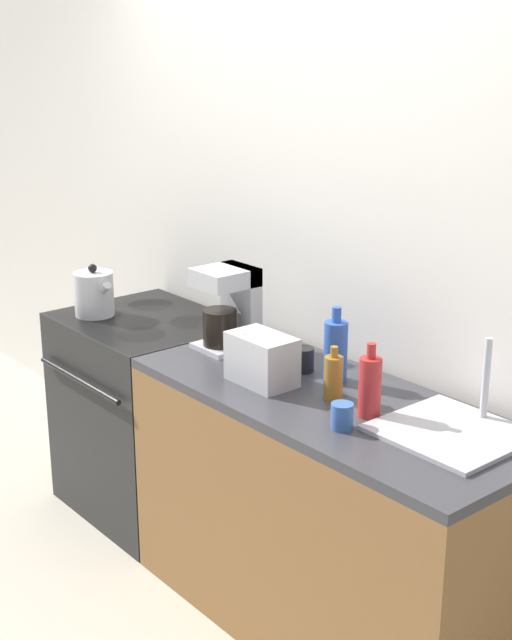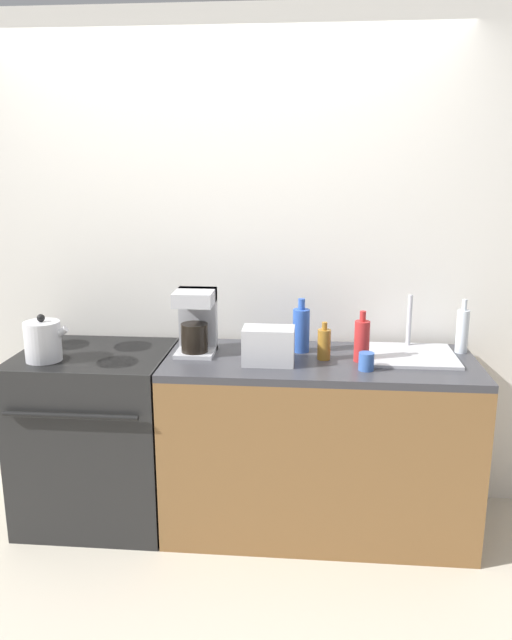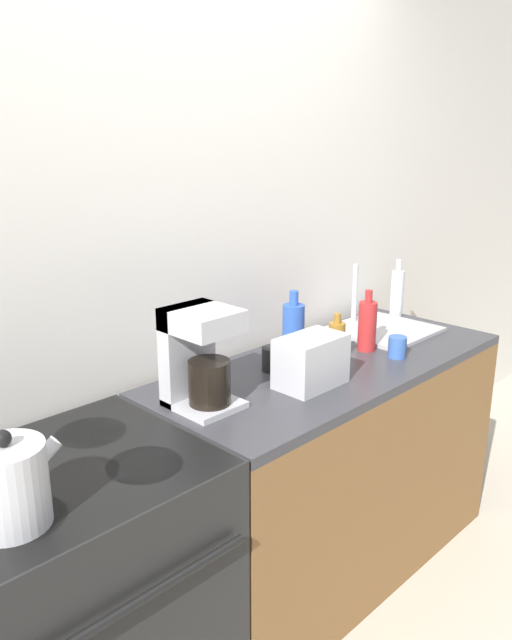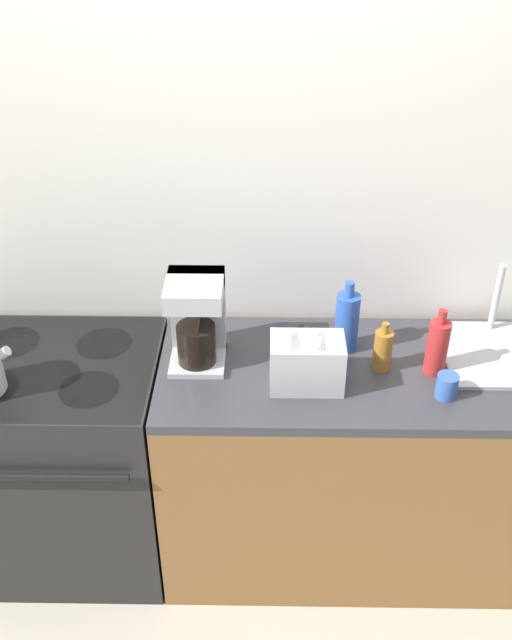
# 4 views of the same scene
# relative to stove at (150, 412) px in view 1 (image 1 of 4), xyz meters

# --- Properties ---
(ground_plane) EXTENTS (12.00, 12.00, 0.00)m
(ground_plane) POSITION_rel_stove_xyz_m (0.61, -0.32, -0.46)
(ground_plane) COLOR beige
(wall_back) EXTENTS (8.00, 0.05, 2.60)m
(wall_back) POSITION_rel_stove_xyz_m (0.61, 0.37, 0.84)
(wall_back) COLOR silver
(wall_back) RESTS_ON ground_plane
(stove) EXTENTS (0.76, 0.67, 0.90)m
(stove) POSITION_rel_stove_xyz_m (0.00, 0.00, 0.00)
(stove) COLOR black
(stove) RESTS_ON ground_plane
(counter_block) EXTENTS (1.52, 0.64, 0.90)m
(counter_block) POSITION_rel_stove_xyz_m (1.15, -0.00, -0.01)
(counter_block) COLOR brown
(counter_block) RESTS_ON ground_plane
(kettle) EXTENTS (0.22, 0.17, 0.23)m
(kettle) POSITION_rel_stove_xyz_m (-0.19, -0.14, 0.54)
(kettle) COLOR silver
(kettle) RESTS_ON stove
(toaster) EXTENTS (0.24, 0.15, 0.18)m
(toaster) POSITION_rel_stove_xyz_m (0.90, -0.09, 0.53)
(toaster) COLOR #BCBCC1
(toaster) RESTS_ON counter_block
(coffee_maker) EXTENTS (0.19, 0.22, 0.32)m
(coffee_maker) POSITION_rel_stove_xyz_m (0.52, 0.06, 0.61)
(coffee_maker) COLOR #B7B7BC
(coffee_maker) RESTS_ON counter_block
(sink_tray) EXTENTS (0.42, 0.40, 0.28)m
(sink_tray) POSITION_rel_stove_xyz_m (1.60, 0.09, 0.46)
(sink_tray) COLOR #B7B7BC
(sink_tray) RESTS_ON counter_block
(bottle_blue) EXTENTS (0.08, 0.08, 0.27)m
(bottle_blue) POSITION_rel_stove_xyz_m (1.05, 0.12, 0.56)
(bottle_blue) COLOR #2D56B7
(bottle_blue) RESTS_ON counter_block
(bottle_amber) EXTENTS (0.06, 0.06, 0.19)m
(bottle_amber) POSITION_rel_stove_xyz_m (1.16, -0.00, 0.52)
(bottle_amber) COLOR #9E6B23
(bottle_amber) RESTS_ON counter_block
(bottle_red) EXTENTS (0.07, 0.07, 0.25)m
(bottle_red) POSITION_rel_stove_xyz_m (1.34, -0.02, 0.55)
(bottle_red) COLOR #B72828
(bottle_red) RESTS_ON counter_block
(cup_black) EXTENTS (0.08, 0.08, 0.09)m
(cup_black) POSITION_rel_stove_xyz_m (0.91, 0.10, 0.49)
(cup_black) COLOR black
(cup_black) RESTS_ON counter_block
(cup_blue) EXTENTS (0.07, 0.07, 0.08)m
(cup_blue) POSITION_rel_stove_xyz_m (1.36, -0.15, 0.48)
(cup_blue) COLOR #3860B2
(cup_blue) RESTS_ON counter_block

